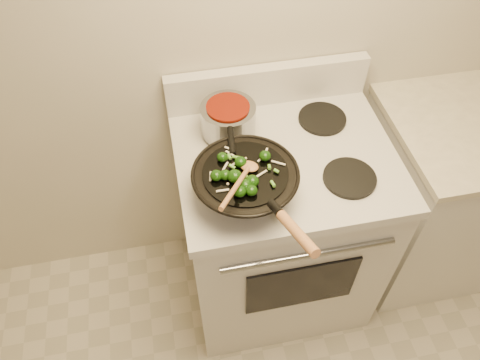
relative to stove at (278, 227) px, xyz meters
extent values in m
plane|color=beige|center=(0.16, 0.33, 0.83)|extent=(3.50, 0.00, 3.50)
cube|color=silver|center=(0.00, 0.00, -0.03)|extent=(0.76, 0.64, 0.88)
cube|color=silver|center=(0.00, 0.00, 0.43)|extent=(0.78, 0.66, 0.04)
cube|color=silver|center=(0.00, 0.30, 0.53)|extent=(0.78, 0.05, 0.16)
cylinder|color=gray|center=(0.00, -0.33, 0.31)|extent=(0.60, 0.02, 0.02)
cube|color=black|center=(0.00, -0.33, 0.08)|extent=(0.42, 0.01, 0.28)
cylinder|color=black|center=(-0.18, -0.15, 0.46)|extent=(0.18, 0.18, 0.01)
cylinder|color=black|center=(0.18, -0.15, 0.46)|extent=(0.18, 0.18, 0.01)
cylinder|color=black|center=(-0.18, 0.15, 0.46)|extent=(0.18, 0.18, 0.01)
cylinder|color=black|center=(0.18, 0.15, 0.46)|extent=(0.18, 0.18, 0.01)
cube|color=silver|center=(0.83, 0.03, -0.03)|extent=(0.76, 0.60, 0.88)
torus|color=black|center=(-0.18, -0.15, 0.56)|extent=(0.34, 0.34, 0.01)
cylinder|color=black|center=(-0.18, -0.15, 0.56)|extent=(0.27, 0.27, 0.01)
cylinder|color=black|center=(-0.13, -0.34, 0.61)|extent=(0.04, 0.06, 0.04)
cylinder|color=#AD7244|center=(-0.10, -0.45, 0.64)|extent=(0.07, 0.18, 0.08)
ellipsoid|color=black|center=(-0.22, -0.18, 0.58)|extent=(0.04, 0.04, 0.04)
cylinder|color=#4E8B32|center=(-0.20, -0.18, 0.57)|extent=(0.01, 0.02, 0.01)
ellipsoid|color=black|center=(-0.21, -0.24, 0.58)|extent=(0.04, 0.04, 0.03)
ellipsoid|color=black|center=(-0.17, -0.21, 0.58)|extent=(0.04, 0.04, 0.04)
ellipsoid|color=black|center=(-0.24, -0.09, 0.58)|extent=(0.03, 0.03, 0.03)
cylinder|color=#4E8B32|center=(-0.23, -0.09, 0.57)|extent=(0.02, 0.01, 0.01)
ellipsoid|color=black|center=(-0.25, -0.16, 0.58)|extent=(0.04, 0.04, 0.03)
ellipsoid|color=black|center=(-0.18, -0.24, 0.58)|extent=(0.04, 0.04, 0.03)
ellipsoid|color=black|center=(-0.11, -0.11, 0.58)|extent=(0.04, 0.04, 0.03)
cylinder|color=#4E8B32|center=(-0.10, -0.11, 0.57)|extent=(0.02, 0.02, 0.01)
ellipsoid|color=black|center=(-0.19, -0.12, 0.58)|extent=(0.04, 0.04, 0.03)
ellipsoid|color=black|center=(-0.27, -0.16, 0.58)|extent=(0.04, 0.04, 0.03)
ellipsoid|color=black|center=(-0.19, -0.22, 0.58)|extent=(0.04, 0.04, 0.04)
cylinder|color=#4E8B32|center=(-0.18, -0.22, 0.57)|extent=(0.01, 0.02, 0.02)
cube|color=#EDE4CD|center=(-0.24, -0.12, 0.57)|extent=(0.03, 0.04, 0.00)
cube|color=#EDE4CD|center=(-0.07, -0.14, 0.57)|extent=(0.04, 0.03, 0.00)
cube|color=#EDE4CD|center=(-0.19, -0.20, 0.57)|extent=(0.03, 0.01, 0.00)
cube|color=#EDE4CD|center=(-0.29, -0.15, 0.57)|extent=(0.01, 0.04, 0.00)
cube|color=#EDE4CD|center=(-0.26, -0.21, 0.57)|extent=(0.04, 0.01, 0.00)
cube|color=#EDE4CD|center=(-0.13, -0.17, 0.57)|extent=(0.04, 0.03, 0.00)
cube|color=#EDE4CD|center=(-0.21, -0.05, 0.57)|extent=(0.03, 0.03, 0.00)
cube|color=#EDE4CD|center=(-0.10, -0.09, 0.57)|extent=(0.03, 0.04, 0.00)
cube|color=#EDE4CD|center=(-0.12, -0.11, 0.57)|extent=(0.03, 0.03, 0.00)
cube|color=#EDE4CD|center=(-0.21, -0.11, 0.57)|extent=(0.03, 0.03, 0.00)
cube|color=#EDE4CD|center=(-0.21, -0.07, 0.57)|extent=(0.03, 0.03, 0.00)
cube|color=#EDE4CD|center=(-0.20, -0.21, 0.57)|extent=(0.04, 0.01, 0.00)
cylinder|color=#5FA836|center=(-0.11, -0.22, 0.57)|extent=(0.01, 0.02, 0.01)
cylinder|color=#5FA836|center=(-0.23, -0.16, 0.57)|extent=(0.01, 0.02, 0.02)
cylinder|color=#5FA836|center=(-0.09, -0.17, 0.57)|extent=(0.03, 0.01, 0.02)
cylinder|color=#5FA836|center=(-0.22, -0.13, 0.57)|extent=(0.03, 0.02, 0.01)
cylinder|color=#5FA836|center=(-0.22, -0.09, 0.57)|extent=(0.02, 0.02, 0.01)
cylinder|color=#5FA836|center=(-0.10, -0.15, 0.57)|extent=(0.03, 0.02, 0.02)
cylinder|color=#5FA836|center=(-0.17, -0.21, 0.57)|extent=(0.01, 0.02, 0.01)
cylinder|color=#5FA836|center=(-0.18, -0.18, 0.57)|extent=(0.02, 0.02, 0.01)
cylinder|color=#5FA836|center=(-0.20, -0.09, 0.57)|extent=(0.02, 0.02, 0.01)
sphere|color=beige|center=(-0.18, -0.10, 0.57)|extent=(0.01, 0.01, 0.01)
sphere|color=beige|center=(-0.24, -0.19, 0.57)|extent=(0.01, 0.01, 0.01)
sphere|color=beige|center=(-0.17, -0.10, 0.57)|extent=(0.01, 0.01, 0.01)
sphere|color=beige|center=(-0.25, -0.16, 0.57)|extent=(0.01, 0.01, 0.01)
ellipsoid|color=#AD7244|center=(-0.16, -0.14, 0.58)|extent=(0.07, 0.07, 0.02)
cylinder|color=#AD7244|center=(-0.23, -0.24, 0.62)|extent=(0.13, 0.21, 0.09)
cylinder|color=gray|center=(-0.18, 0.15, 0.52)|extent=(0.20, 0.20, 0.11)
cylinder|color=#621004|center=(-0.18, 0.15, 0.58)|extent=(0.15, 0.15, 0.01)
cylinder|color=black|center=(-0.20, -0.01, 0.57)|extent=(0.04, 0.12, 0.02)
camera|label=1|loc=(-0.38, -1.08, 1.66)|focal=35.00mm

